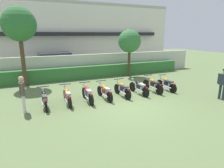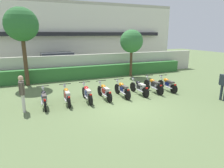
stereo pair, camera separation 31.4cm
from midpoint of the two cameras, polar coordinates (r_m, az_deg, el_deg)
ground at (r=9.59m, az=5.31°, el=-6.83°), size 60.00×60.00×0.00m
building at (r=23.26m, az=-12.23°, el=13.72°), size 22.95×6.50×6.60m
compound_wall at (r=16.40m, az=-7.22°, el=5.38°), size 21.80×0.30×1.83m
hedge_row at (r=15.81m, az=-6.51°, el=3.50°), size 17.44×0.70×0.99m
parked_car at (r=18.10m, az=-14.72°, el=5.93°), size 4.59×2.26×1.89m
tree_near_inspector at (r=14.32m, az=-24.43°, el=15.43°), size 2.17×2.17×5.16m
tree_far_side at (r=16.16m, az=6.31°, el=12.25°), size 1.85×1.85×3.83m
motorcycle_in_row_0 at (r=10.02m, az=-18.42°, el=-3.94°), size 0.60×1.86×0.94m
motorcycle_in_row_1 at (r=10.14m, az=-12.24°, el=-3.28°), size 0.60×1.87×0.95m
motorcycle_in_row_2 at (r=10.31m, az=-6.46°, el=-2.70°), size 0.60×1.93×0.96m
motorcycle_in_row_3 at (r=10.63m, az=-1.40°, el=-2.12°), size 0.60×1.86×0.94m
motorcycle_in_row_4 at (r=11.02m, az=3.84°, el=-1.51°), size 0.60×1.81×0.96m
motorcycle_in_row_5 at (r=11.55m, az=8.72°, el=-0.92°), size 0.60×1.92×0.95m
motorcycle_in_row_6 at (r=12.14m, az=12.72°, el=-0.29°), size 0.60×1.97×0.97m
motorcycle_in_row_7 at (r=12.66m, az=16.58°, el=-0.03°), size 0.60×1.79×0.94m
inspector_person at (r=9.58m, az=-24.00°, el=-1.76°), size 0.23×0.68×1.69m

